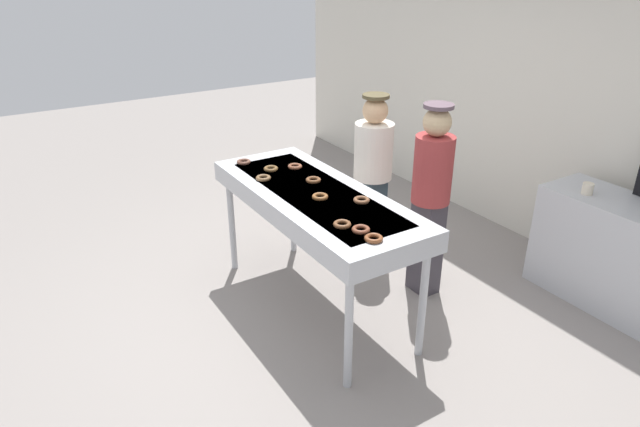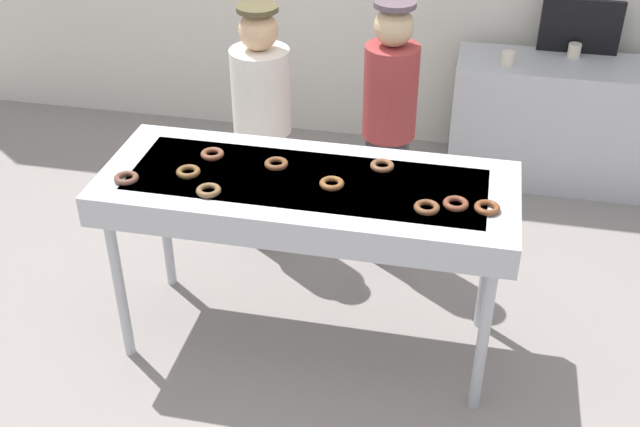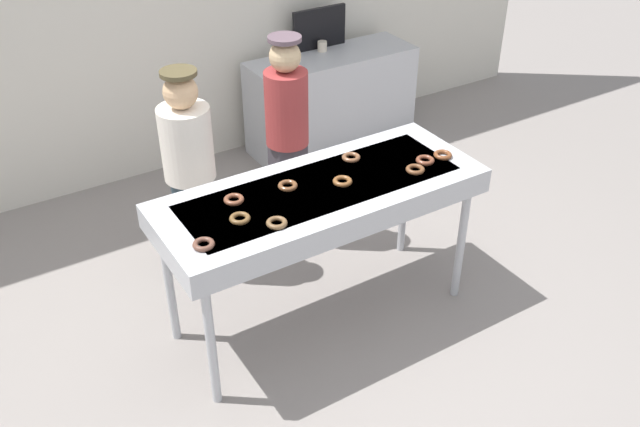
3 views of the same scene
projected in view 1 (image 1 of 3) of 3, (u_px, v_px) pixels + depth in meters
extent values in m
plane|color=gray|center=(316.00, 305.00, 4.59)|extent=(16.00, 16.00, 0.00)
cube|color=silver|center=(549.00, 68.00, 5.09)|extent=(8.00, 0.12, 3.37)
cube|color=#B7BABF|center=(315.00, 201.00, 4.19)|extent=(2.03, 0.79, 0.16)
cube|color=slate|center=(315.00, 196.00, 4.18)|extent=(1.73, 0.55, 0.08)
cylinder|color=#B7BABF|center=(232.00, 226.00, 4.96)|extent=(0.06, 0.06, 0.86)
cylinder|color=#B7BABF|center=(349.00, 333.00, 3.56)|extent=(0.06, 0.06, 0.86)
cylinder|color=#B7BABF|center=(293.00, 210.00, 5.26)|extent=(0.06, 0.06, 0.86)
cylinder|color=#B7BABF|center=(423.00, 304.00, 3.86)|extent=(0.06, 0.06, 0.86)
torus|color=brown|center=(361.00, 229.00, 3.56)|extent=(0.15, 0.15, 0.03)
torus|color=brown|center=(271.00, 169.00, 4.56)|extent=(0.14, 0.14, 0.03)
torus|color=brown|center=(320.00, 197.00, 4.04)|extent=(0.15, 0.15, 0.03)
torus|color=brown|center=(374.00, 238.00, 3.44)|extent=(0.14, 0.14, 0.03)
torus|color=brown|center=(313.00, 180.00, 4.33)|extent=(0.13, 0.13, 0.03)
torus|color=brown|center=(244.00, 162.00, 4.71)|extent=(0.13, 0.13, 0.03)
torus|color=brown|center=(295.00, 166.00, 4.61)|extent=(0.17, 0.17, 0.03)
torus|color=brown|center=(361.00, 200.00, 3.98)|extent=(0.17, 0.17, 0.03)
torus|color=brown|center=(263.00, 178.00, 4.37)|extent=(0.13, 0.13, 0.03)
torus|color=brown|center=(342.00, 224.00, 3.62)|extent=(0.13, 0.13, 0.03)
cube|color=#2B3B44|center=(371.00, 216.00, 5.24)|extent=(0.24, 0.18, 0.78)
cylinder|color=silver|center=(374.00, 151.00, 4.96)|extent=(0.35, 0.35, 0.51)
sphere|color=tan|center=(375.00, 111.00, 4.81)|extent=(0.23, 0.23, 0.23)
cylinder|color=#4E442A|center=(376.00, 96.00, 4.75)|extent=(0.24, 0.24, 0.03)
cube|color=#3A353D|center=(426.00, 247.00, 4.64)|extent=(0.24, 0.18, 0.83)
cylinder|color=#993333|center=(433.00, 170.00, 4.35)|extent=(0.31, 0.31, 0.54)
sphere|color=tan|center=(437.00, 122.00, 4.19)|extent=(0.22, 0.22, 0.22)
cylinder|color=#57454F|center=(439.00, 106.00, 4.13)|extent=(0.23, 0.23, 0.03)
cube|color=#B7BABF|center=(637.00, 264.00, 4.32)|extent=(1.60, 0.54, 0.90)
cylinder|color=beige|center=(588.00, 189.00, 4.42)|extent=(0.09, 0.09, 0.09)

